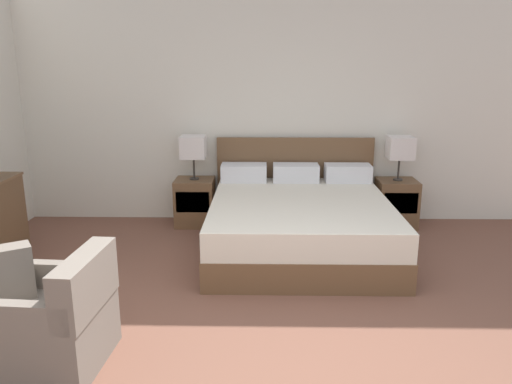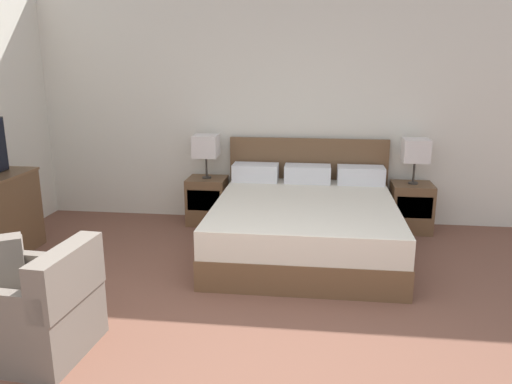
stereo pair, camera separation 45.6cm
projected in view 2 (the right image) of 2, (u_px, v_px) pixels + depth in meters
The scene contains 7 objects.
wall_back at pixel (283, 106), 5.93m from camera, with size 7.13×0.06×2.78m, color silver.
bed at pixel (305, 223), 5.14m from camera, with size 1.88×2.11×1.03m.
nightstand_left at pixel (207, 200), 6.03m from camera, with size 0.46×0.41×0.56m.
nightstand_right at pixel (411, 207), 5.75m from camera, with size 0.46×0.41×0.56m.
table_lamp_left at pixel (206, 146), 5.86m from camera, with size 0.29×0.29×0.52m.
table_lamp_right at pixel (416, 151), 5.58m from camera, with size 0.29×0.29×0.52m.
armchair_companion at pixel (40, 313), 3.31m from camera, with size 0.74×0.73×0.76m.
Camera 2 is at (0.42, -2.45, 1.90)m, focal length 35.00 mm.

